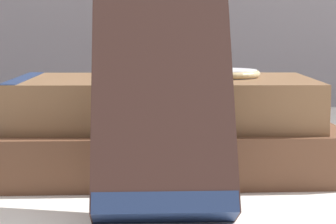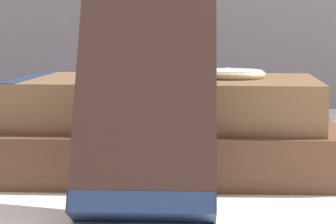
% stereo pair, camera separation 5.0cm
% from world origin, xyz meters
% --- Properties ---
extents(ground_plane, '(3.00, 3.00, 0.00)m').
position_xyz_m(ground_plane, '(0.00, 0.00, 0.00)').
color(ground_plane, white).
extents(book_flat_bottom, '(0.26, 0.13, 0.04)m').
position_xyz_m(book_flat_bottom, '(0.03, 0.06, 0.02)').
color(book_flat_bottom, brown).
rests_on(book_flat_bottom, ground_plane).
extents(book_flat_top, '(0.23, 0.13, 0.04)m').
position_xyz_m(book_flat_top, '(0.03, 0.07, 0.05)').
color(book_flat_top, brown).
rests_on(book_flat_top, book_flat_bottom).
extents(book_leaning_front, '(0.08, 0.09, 0.14)m').
position_xyz_m(book_leaning_front, '(0.02, -0.05, 0.07)').
color(book_leaning_front, '#331E19').
rests_on(book_leaning_front, ground_plane).
extents(pocket_watch, '(0.05, 0.06, 0.01)m').
position_xyz_m(pocket_watch, '(0.08, 0.07, 0.07)').
color(pocket_watch, silver).
rests_on(pocket_watch, book_flat_top).
extents(reading_glasses, '(0.10, 0.07, 0.00)m').
position_xyz_m(reading_glasses, '(-0.06, 0.18, 0.00)').
color(reading_glasses, black).
rests_on(reading_glasses, ground_plane).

